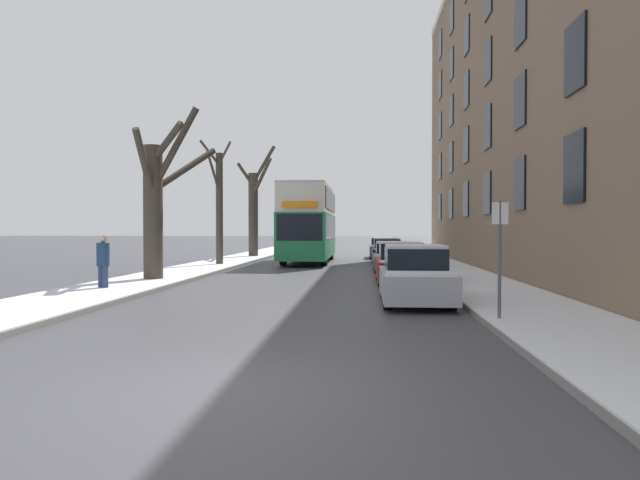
{
  "coord_description": "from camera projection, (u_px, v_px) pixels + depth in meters",
  "views": [
    {
      "loc": [
        1.95,
        -6.79,
        1.95
      ],
      "look_at": [
        -0.18,
        21.46,
        1.42
      ],
      "focal_mm": 32.0,
      "sensor_mm": 36.0,
      "label": 1
    }
  ],
  "objects": [
    {
      "name": "sidewalk_right",
      "position": [
        401.0,
        247.0,
        59.36
      ],
      "size": [
        2.93,
        130.0,
        0.16
      ],
      "color": "slate",
      "rests_on": "ground"
    },
    {
      "name": "street_sign_post",
      "position": [
        500.0,
        254.0,
        11.46
      ],
      "size": [
        0.32,
        0.07,
        2.53
      ],
      "color": "#4C4F54",
      "rests_on": "ground"
    },
    {
      "name": "bare_tree_left_1",
      "position": [
        219.0,
        205.0,
        29.59
      ],
      "size": [
        1.2,
        2.23,
        6.7
      ],
      "color": "#423A30",
      "rests_on": "ground"
    },
    {
      "name": "parked_car_2",
      "position": [
        393.0,
        258.0,
        26.41
      ],
      "size": [
        1.75,
        4.24,
        1.4
      ],
      "color": "#474C56",
      "rests_on": "ground"
    },
    {
      "name": "parked_car_1",
      "position": [
        401.0,
        264.0,
        20.66
      ],
      "size": [
        1.74,
        4.55,
        1.49
      ],
      "color": "maroon",
      "rests_on": "ground"
    },
    {
      "name": "double_decker_bus",
      "position": [
        309.0,
        220.0,
        33.69
      ],
      "size": [
        2.6,
        10.65,
        4.42
      ],
      "color": "#1E7A47",
      "rests_on": "ground"
    },
    {
      "name": "parked_car_0",
      "position": [
        415.0,
        277.0,
        14.98
      ],
      "size": [
        1.77,
        4.02,
        1.54
      ],
      "color": "#9EA3AD",
      "rests_on": "ground"
    },
    {
      "name": "pedestrian_left_sidewalk",
      "position": [
        103.0,
        261.0,
        17.54
      ],
      "size": [
        0.38,
        0.38,
        1.77
      ],
      "rotation": [
        0.0,
        0.0,
        2.75
      ],
      "color": "navy",
      "rests_on": "ground"
    },
    {
      "name": "parked_car_3",
      "position": [
        387.0,
        252.0,
        32.8
      ],
      "size": [
        1.68,
        4.45,
        1.44
      ],
      "color": "black",
      "rests_on": "ground"
    },
    {
      "name": "ground_plane",
      "position": [
        202.0,
        389.0,
        6.96
      ],
      "size": [
        320.0,
        320.0,
        0.0
      ],
      "primitive_type": "plane",
      "color": "#424247"
    },
    {
      "name": "bare_tree_left_0",
      "position": [
        157.0,
        202.0,
        20.73
      ],
      "size": [
        2.18,
        4.32,
        6.34
      ],
      "color": "#423A30",
      "rests_on": "ground"
    },
    {
      "name": "sidewalk_left",
      "position": [
        289.0,
        247.0,
        60.24
      ],
      "size": [
        2.93,
        130.0,
        0.16
      ],
      "color": "slate",
      "rests_on": "ground"
    },
    {
      "name": "terrace_facade_right",
      "position": [
        597.0,
        68.0,
        24.11
      ],
      "size": [
        9.1,
        40.35,
        17.58
      ],
      "color": "#7A604C",
      "rests_on": "ground"
    },
    {
      "name": "parked_car_4",
      "position": [
        383.0,
        248.0,
        38.71
      ],
      "size": [
        1.85,
        4.44,
        1.41
      ],
      "color": "slate",
      "rests_on": "ground"
    },
    {
      "name": "bare_tree_left_2",
      "position": [
        254.0,
        209.0,
        38.38
      ],
      "size": [
        2.76,
        2.71,
        7.57
      ],
      "color": "#423A30",
      "rests_on": "ground"
    }
  ]
}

